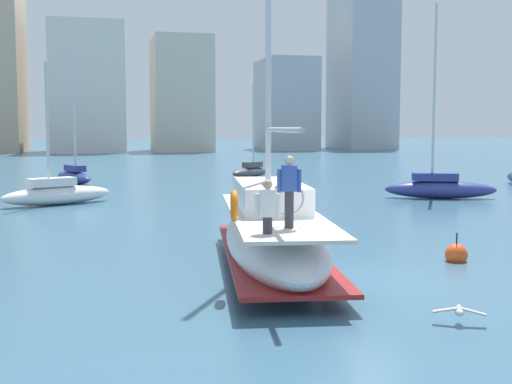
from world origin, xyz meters
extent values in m
plane|color=#38607A|center=(0.00, 0.00, 0.00)|extent=(400.00, 400.00, 0.00)
ellipsoid|color=silver|center=(-1.47, 1.89, 0.70)|extent=(3.64, 9.83, 1.40)
cube|color=maroon|center=(-1.47, 1.89, 0.39)|extent=(3.64, 9.64, 0.10)
cube|color=beige|center=(-1.47, 1.89, 1.44)|extent=(3.39, 9.33, 0.08)
cube|color=silver|center=(-1.38, 2.61, 1.83)|extent=(2.23, 4.50, 0.70)
cylinder|color=silver|center=(-1.31, 3.08, 6.87)|extent=(0.16, 0.16, 10.78)
cylinder|color=#B7B7BC|center=(-1.69, 0.23, 3.60)|extent=(0.87, 5.73, 0.12)
cylinder|color=silver|center=(-0.89, 6.27, 1.95)|extent=(0.90, 0.18, 0.06)
torus|color=orange|center=(-2.98, -0.57, 1.95)|extent=(0.23, 0.71, 0.70)
cylinder|color=#33333D|center=(-1.85, -0.96, 1.88)|extent=(0.20, 0.20, 0.80)
cube|color=#3351AD|center=(-1.85, -0.96, 2.56)|extent=(0.34, 0.24, 0.56)
sphere|color=beige|center=(-1.85, -0.96, 2.95)|extent=(0.20, 0.20, 0.20)
cylinder|color=#3351AD|center=(-2.07, -0.93, 2.51)|extent=(0.09, 0.09, 0.50)
cylinder|color=#3351AD|center=(-1.63, -0.99, 2.51)|extent=(0.09, 0.09, 0.50)
cylinder|color=#33333D|center=(-2.49, -1.60, 1.66)|extent=(0.20, 0.20, 0.35)
cube|color=white|center=(-2.49, -1.60, 2.11)|extent=(0.34, 0.24, 0.56)
sphere|color=tan|center=(-2.49, -1.60, 2.50)|extent=(0.20, 0.20, 0.20)
cylinder|color=white|center=(-2.71, -1.57, 2.06)|extent=(0.09, 0.09, 0.50)
cylinder|color=white|center=(-2.27, -1.63, 2.06)|extent=(0.09, 0.09, 0.50)
torus|color=silver|center=(-1.82, -0.72, 2.10)|extent=(0.76, 0.16, 0.76)
ellipsoid|color=navy|center=(11.18, 16.54, 0.46)|extent=(5.77, 3.12, 0.91)
cube|color=navy|center=(10.91, 16.63, 1.11)|extent=(2.42, 1.56, 0.40)
cylinder|color=silver|center=(10.78, 16.68, 5.39)|extent=(0.14, 0.14, 8.96)
ellipsoid|color=#4C4C51|center=(4.87, 33.25, 0.36)|extent=(3.94, 3.73, 0.71)
cube|color=#4C4C51|center=(5.03, 33.40, 0.91)|extent=(1.75, 1.68, 0.40)
cylinder|color=silver|center=(5.11, 33.47, 3.77)|extent=(0.12, 0.12, 6.12)
ellipsoid|color=navy|center=(-7.62, 30.16, 0.41)|extent=(3.01, 5.18, 0.83)
cube|color=navy|center=(-7.52, 29.92, 1.03)|extent=(1.48, 2.18, 0.40)
cylinder|color=silver|center=(-7.47, 29.80, 4.59)|extent=(0.13, 0.13, 7.53)
ellipsoid|color=white|center=(-7.88, 18.07, 0.44)|extent=(5.41, 3.80, 0.89)
cube|color=white|center=(-8.12, 17.94, 1.09)|extent=(2.32, 1.80, 0.40)
cylinder|color=silver|center=(-8.24, 17.87, 3.79)|extent=(0.14, 0.14, 5.80)
ellipsoid|color=silver|center=(0.63, -3.83, 0.26)|extent=(0.32, 0.40, 0.16)
sphere|color=silver|center=(0.71, -3.66, 0.29)|extent=(0.11, 0.11, 0.11)
cone|color=gold|center=(0.74, -3.60, 0.28)|extent=(0.07, 0.08, 0.04)
cube|color=#9E9993|center=(0.41, -3.72, 0.28)|extent=(0.49, 0.34, 0.12)
cube|color=#9E9993|center=(0.84, -3.93, 0.28)|extent=(0.49, 0.34, 0.12)
sphere|color=#EA4C19|center=(3.63, 1.58, 0.18)|extent=(0.61, 0.61, 0.61)
cylinder|color=black|center=(3.63, 1.58, 0.48)|extent=(0.04, 0.04, 0.60)
cube|color=silver|center=(-7.65, 89.33, 9.34)|extent=(10.53, 15.15, 18.69)
cube|color=beige|center=(6.20, 89.22, 8.59)|extent=(8.57, 13.47, 17.18)
cube|color=#B2B7BC|center=(23.53, 91.26, 7.30)|extent=(7.95, 12.85, 14.61)
cube|color=#B2B7BC|center=(37.50, 93.46, 13.98)|extent=(8.36, 12.84, 27.96)
camera|label=1|loc=(-5.76, -14.80, 3.66)|focal=47.02mm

